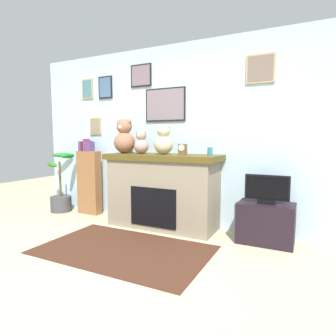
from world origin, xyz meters
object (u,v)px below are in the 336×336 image
(fireplace, at_px, (163,190))
(teddy_bear_tan, at_px, (124,138))
(bookshelf, at_px, (89,180))
(tv_stand, at_px, (266,223))
(mantel_clock, at_px, (183,149))
(candle_jar, at_px, (210,152))
(potted_plant, at_px, (61,194))
(television, at_px, (267,190))
(teddy_bear_cream, at_px, (141,143))
(teddy_bear_grey, at_px, (164,141))

(fireplace, bearing_deg, teddy_bear_tan, -178.33)
(fireplace, height_order, bookshelf, bookshelf)
(teddy_bear_tan, bearing_deg, fireplace, 1.67)
(tv_stand, bearing_deg, mantel_clock, -179.54)
(tv_stand, distance_m, candle_jar, 1.11)
(candle_jar, distance_m, teddy_bear_tan, 1.33)
(bookshelf, distance_m, mantel_clock, 1.83)
(bookshelf, distance_m, potted_plant, 0.61)
(tv_stand, bearing_deg, television, -90.00)
(potted_plant, relative_size, teddy_bear_tan, 1.98)
(tv_stand, bearing_deg, teddy_bear_cream, -179.74)
(tv_stand, relative_size, television, 1.26)
(mantel_clock, bearing_deg, teddy_bear_cream, 179.91)
(potted_plant, distance_m, mantel_clock, 2.42)
(fireplace, distance_m, candle_jar, 0.89)
(teddy_bear_cream, bearing_deg, teddy_bear_grey, -0.02)
(teddy_bear_cream, bearing_deg, television, 0.21)
(fireplace, height_order, mantel_clock, mantel_clock)
(potted_plant, xyz_separation_m, television, (3.38, 0.00, 0.34))
(potted_plant, relative_size, tv_stand, 1.55)
(bookshelf, height_order, teddy_bear_cream, teddy_bear_cream)
(teddy_bear_cream, bearing_deg, bookshelf, 174.36)
(fireplace, distance_m, television, 1.41)
(potted_plant, bearing_deg, teddy_bear_grey, -0.14)
(potted_plant, distance_m, candle_jar, 2.78)
(tv_stand, bearing_deg, candle_jar, -179.41)
(teddy_bear_tan, xyz_separation_m, teddy_bear_cream, (0.29, 0.00, -0.07))
(teddy_bear_tan, bearing_deg, mantel_clock, -0.05)
(fireplace, height_order, teddy_bear_cream, teddy_bear_cream)
(television, height_order, candle_jar, candle_jar)
(fireplace, relative_size, teddy_bear_grey, 3.91)
(teddy_bear_cream, relative_size, teddy_bear_grey, 0.82)
(television, bearing_deg, teddy_bear_tan, -179.81)
(tv_stand, bearing_deg, fireplace, 179.58)
(bookshelf, height_order, television, bookshelf)
(candle_jar, relative_size, teddy_bear_cream, 0.32)
(fireplace, xyz_separation_m, television, (1.40, -0.01, 0.12))
(bookshelf, xyz_separation_m, teddy_bear_tan, (0.80, -0.11, 0.70))
(candle_jar, relative_size, teddy_bear_tan, 0.21)
(teddy_bear_cream, distance_m, teddy_bear_grey, 0.36)
(fireplace, height_order, potted_plant, fireplace)
(teddy_bear_tan, distance_m, teddy_bear_grey, 0.65)
(television, xyz_separation_m, mantel_clock, (-1.10, -0.01, 0.46))
(mantel_clock, bearing_deg, bookshelf, 176.43)
(candle_jar, bearing_deg, television, 0.48)
(potted_plant, relative_size, candle_jar, 9.30)
(tv_stand, relative_size, candle_jar, 6.01)
(fireplace, bearing_deg, mantel_clock, -3.55)
(teddy_bear_cream, bearing_deg, potted_plant, 179.83)
(tv_stand, distance_m, teddy_bear_cream, 1.98)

